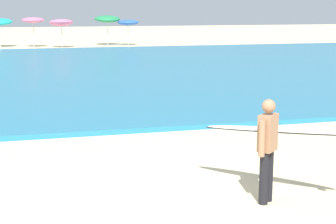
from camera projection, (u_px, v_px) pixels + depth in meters
ground_plane at (156, 209)px, 8.62m from camera, size 160.00×160.00×0.00m
sea at (64, 70)px, 26.81m from camera, size 120.00×28.00×0.14m
surfer_with_board at (273, 139)px, 8.93m from camera, size 2.11×2.35×1.73m
beach_umbrella_5 at (33, 20)px, 42.23m from camera, size 1.74×1.75×2.37m
beach_umbrella_6 at (61, 23)px, 41.72m from camera, size 1.82×1.86×2.29m
beach_umbrella_7 at (107, 19)px, 44.41m from camera, size 2.12×2.16×2.53m
beach_umbrella_8 at (128, 23)px, 44.40m from camera, size 1.74×1.74×2.11m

